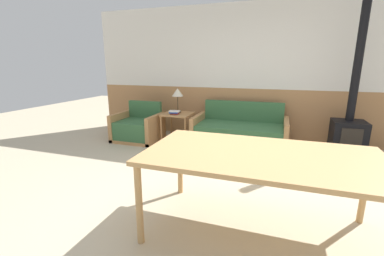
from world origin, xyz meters
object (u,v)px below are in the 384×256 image
side_table (178,118)px  dining_table (261,160)px  armchair (138,128)px  wood_stove (350,122)px  table_lamp (178,93)px  couch (240,133)px

side_table → dining_table: bearing=-54.4°
armchair → wood_stove: (3.86, 0.34, 0.34)m
wood_stove → table_lamp: bearing=-179.4°
dining_table → armchair: bearing=138.4°
table_lamp → wood_stove: size_ratio=0.20×
couch → wood_stove: (1.82, 0.06, 0.34)m
side_table → wood_stove: wood_stove is taller
table_lamp → dining_table: size_ratio=0.24×
side_table → wood_stove: (3.06, 0.13, 0.11)m
armchair → side_table: 0.85m
armchair → side_table: bearing=1.3°
dining_table → wood_stove: size_ratio=0.82×
armchair → table_lamp: bearing=8.7°
armchair → table_lamp: (0.76, 0.31, 0.71)m
wood_stove → armchair: bearing=-174.9°
wood_stove → couch: bearing=-178.0°
table_lamp → dining_table: bearing=-54.9°
table_lamp → wood_stove: wood_stove is taller
couch → table_lamp: size_ratio=3.51×
armchair → dining_table: (2.59, -2.31, 0.47)m
table_lamp → armchair: bearing=-157.6°
couch → side_table: bearing=-176.9°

